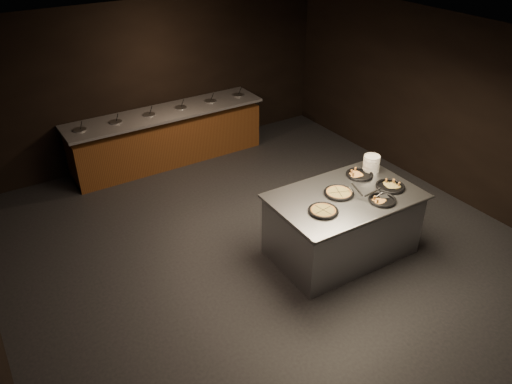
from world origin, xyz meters
The scene contains 11 objects.
room centered at (0.00, 0.00, 1.45)m, with size 7.02×8.02×2.92m.
salad_bar centered at (0.00, 3.56, 0.44)m, with size 3.70×0.83×1.18m.
serving_counter centered at (0.87, -0.36, 0.46)m, with size 2.02×1.32×0.96m.
plate_stack centered at (1.64, -0.04, 1.07)m, with size 0.24×0.24×0.23m, color silver.
pan_veggie_whole centered at (0.36, -0.52, 0.98)m, with size 0.39×0.39×0.04m.
pan_cheese_whole centered at (0.82, -0.29, 0.98)m, with size 0.41×0.41×0.04m.
pan_cheese_slices_a centered at (1.40, -0.07, 0.98)m, with size 0.39×0.39×0.04m.
pan_cheese_slices_b centered at (1.18, -0.74, 0.98)m, with size 0.37×0.37×0.04m.
pan_veggie_slices centered at (1.52, -0.54, 0.98)m, with size 0.40×0.40×0.04m.
server_left centered at (0.97, -0.42, 1.03)m, with size 0.12×0.33×0.16m.
server_right centered at (1.14, -0.65, 1.04)m, with size 0.33×0.19×0.17m.
Camera 1 is at (-3.21, -4.51, 4.45)m, focal length 35.00 mm.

